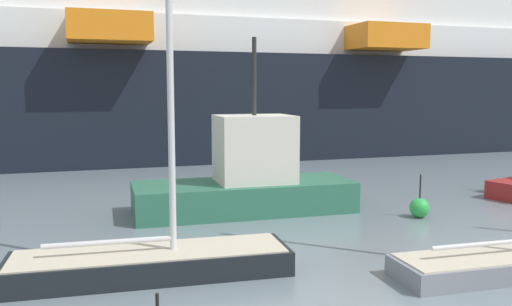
# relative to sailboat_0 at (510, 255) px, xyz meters

# --- Properties ---
(sailboat_0) EXTENTS (6.62, 1.98, 11.81)m
(sailboat_0) POSITION_rel_sailboat_0_xyz_m (0.00, 0.00, 0.00)
(sailboat_0) COLOR gray
(sailboat_0) RESTS_ON ground_plane
(sailboat_1) EXTENTS (7.58, 2.43, 14.37)m
(sailboat_1) POSITION_rel_sailboat_0_xyz_m (-9.35, 2.72, 0.11)
(sailboat_1) COLOR black
(sailboat_1) RESTS_ON ground_plane
(fishing_boat_0) EXTENTS (8.98, 3.35, 7.10)m
(fishing_boat_0) POSITION_rel_sailboat_0_xyz_m (-4.73, 9.33, 0.82)
(fishing_boat_0) COLOR #2D6B51
(fishing_boat_0) RESTS_ON ground_plane
(channel_buoy_0) EXTENTS (0.77, 0.77, 1.71)m
(channel_buoy_0) POSITION_rel_sailboat_0_xyz_m (1.43, 6.32, -0.13)
(channel_buoy_0) COLOR green
(channel_buoy_0) RESTS_ON ground_plane
(cruise_ship) EXTENTS (136.47, 22.99, 26.56)m
(cruise_ship) POSITION_rel_sailboat_0_xyz_m (-9.92, 32.61, 8.02)
(cruise_ship) COLOR black
(cruise_ship) RESTS_ON ground_plane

